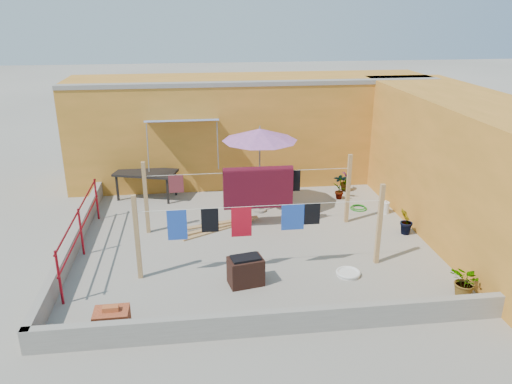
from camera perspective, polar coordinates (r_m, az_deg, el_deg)
ground at (r=11.86m, az=-0.29°, el=-5.58°), size 80.00×80.00×0.00m
wall_back at (r=15.79m, az=-0.58°, el=7.28°), size 11.00×3.27×3.21m
wall_right at (r=12.92m, az=23.26°, el=2.55°), size 2.40×9.00×3.20m
parapet_front at (r=8.69m, az=2.69°, el=-14.59°), size 8.30×0.16×0.44m
parapet_left at (r=12.02m, az=-20.07°, el=-5.39°), size 0.16×7.30×0.44m
red_railing at (r=11.59m, az=-19.46°, el=-3.55°), size 0.05×4.20×1.10m
clothesline_rig at (r=11.98m, az=0.10°, el=-0.04°), size 5.09×2.35×1.80m
patio_umbrella at (r=12.85m, az=0.44°, el=6.51°), size 2.53×2.53×2.35m
outdoor_table at (r=14.56m, az=-12.48°, el=2.01°), size 1.88×1.31×0.80m
brick_stack at (r=9.03m, az=-16.13°, el=-13.98°), size 0.59×0.43×0.51m
lumber_pile at (r=12.49m, az=-4.16°, el=-3.93°), size 1.96×1.06×0.12m
brazier at (r=10.00m, az=-1.19°, el=-8.98°), size 0.74×0.57×0.60m
white_basin at (r=10.58m, az=10.49°, el=-9.10°), size 0.51×0.51×0.09m
water_jug_a at (r=13.86m, az=14.40°, el=-1.69°), size 0.20×0.20×0.31m
water_jug_b at (r=13.78m, az=14.53°, el=-1.74°), size 0.23×0.23×0.35m
green_hose at (r=13.94m, az=11.63°, el=-1.78°), size 0.46×0.46×0.07m
plant_back_a at (r=14.11m, az=1.91°, el=0.28°), size 0.72×0.66×0.69m
plant_back_b at (r=15.16m, az=10.24°, el=1.20°), size 0.39×0.39×0.58m
plant_right_a at (r=14.44m, az=9.58°, el=0.66°), size 0.46×0.36×0.77m
plant_right_b at (r=12.57m, az=16.80°, el=-3.23°), size 0.45×0.48×0.69m
plant_right_c at (r=10.36m, az=22.91°, el=-9.44°), size 0.67×0.71×0.64m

